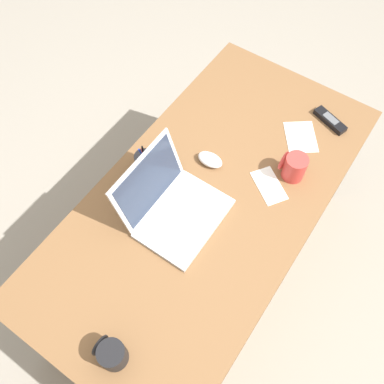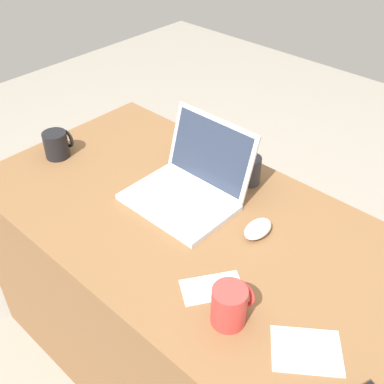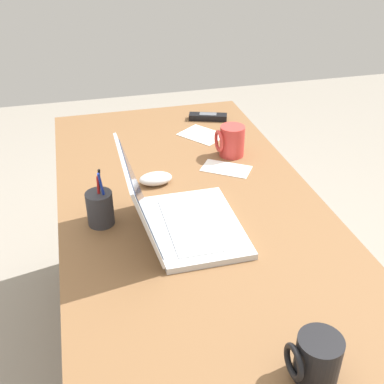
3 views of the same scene
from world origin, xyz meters
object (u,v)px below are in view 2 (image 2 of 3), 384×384
computer_mouse (258,229)px  coffee_mug_tall (57,144)px  pen_holder (250,170)px  laptop (189,186)px  coffee_mug_white (230,305)px

computer_mouse → coffee_mug_tall: bearing=-170.0°
computer_mouse → pen_holder: pen_holder is taller
computer_mouse → pen_holder: (-0.18, 0.19, 0.03)m
laptop → pen_holder: (0.09, 0.20, 0.00)m
computer_mouse → pen_holder: 0.26m
coffee_mug_white → pen_holder: bearing=122.6°
coffee_mug_white → computer_mouse: bearing=114.2°
laptop → computer_mouse: (0.27, 0.01, -0.03)m
laptop → coffee_mug_tall: (-0.52, -0.14, 0.00)m
coffee_mug_tall → pen_holder: size_ratio=0.56×
laptop → computer_mouse: bearing=2.5°
computer_mouse → coffee_mug_tall: coffee_mug_tall is taller
computer_mouse → coffee_mug_tall: (-0.78, -0.16, 0.03)m
laptop → computer_mouse: 0.27m
coffee_mug_white → coffee_mug_tall: 0.93m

